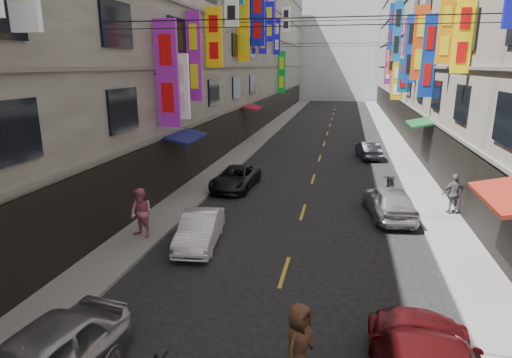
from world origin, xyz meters
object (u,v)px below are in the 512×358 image
at_px(scooter_far_right, 390,186).
at_px(car_right_far, 368,150).
at_px(car_right_mid, 389,202).
at_px(car_left_far, 236,178).
at_px(pedestrian_crossing, 298,344).
at_px(car_left_mid, 200,230).
at_px(pedestrian_lfar, 141,213).
at_px(pedestrian_rfar, 454,194).

xyz_separation_m(scooter_far_right, car_right_far, (-0.72, 9.06, 0.16)).
bearing_deg(car_right_mid, car_left_far, -30.27).
xyz_separation_m(car_right_far, pedestrian_crossing, (-2.42, -23.66, 0.30)).
height_order(car_left_mid, pedestrian_lfar, pedestrian_lfar).
relative_size(car_left_mid, car_left_far, 0.87).
relative_size(car_left_mid, pedestrian_crossing, 2.05).
bearing_deg(car_right_far, car_right_mid, 82.86).
bearing_deg(scooter_far_right, pedestrian_lfar, 54.79).
distance_m(car_left_mid, pedestrian_crossing, 7.75).
xyz_separation_m(car_left_far, car_right_far, (7.40, 9.63, 0.01)).
bearing_deg(scooter_far_right, car_right_far, -70.32).
xyz_separation_m(pedestrian_lfar, pedestrian_crossing, (6.71, -6.42, -0.18)).
bearing_deg(car_right_mid, scooter_far_right, -104.68).
bearing_deg(pedestrian_lfar, car_right_mid, 45.89).
xyz_separation_m(scooter_far_right, car_left_mid, (-7.52, -8.21, 0.17)).
height_order(car_right_mid, pedestrian_lfar, pedestrian_lfar).
xyz_separation_m(scooter_far_right, pedestrian_crossing, (-3.15, -14.60, 0.47)).
bearing_deg(car_left_mid, car_right_mid, 25.44).
relative_size(scooter_far_right, car_left_mid, 0.48).
bearing_deg(car_left_mid, scooter_far_right, 40.24).
xyz_separation_m(car_left_far, pedestrian_crossing, (4.98, -14.03, 0.31)).
distance_m(scooter_far_right, pedestrian_crossing, 14.95).
bearing_deg(car_left_mid, pedestrian_lfar, 171.95).
bearing_deg(scooter_far_right, pedestrian_rfar, 145.25).
bearing_deg(car_right_far, pedestrian_rfar, 96.05).
xyz_separation_m(car_left_mid, pedestrian_rfar, (9.96, 5.33, 0.41)).
height_order(car_right_mid, pedestrian_rfar, pedestrian_rfar).
bearing_deg(pedestrian_crossing, pedestrian_lfar, 67.27).
xyz_separation_m(pedestrian_lfar, pedestrian_rfar, (12.29, 5.29, -0.06)).
distance_m(pedestrian_lfar, pedestrian_rfar, 13.38).
relative_size(car_left_far, pedestrian_rfar, 2.36).
xyz_separation_m(pedestrian_rfar, pedestrian_crossing, (-5.58, -11.72, -0.12)).
height_order(scooter_far_right, car_left_far, car_left_far).
bearing_deg(car_left_mid, pedestrian_crossing, -62.84).
bearing_deg(car_right_far, pedestrian_lfar, 53.33).
bearing_deg(car_right_mid, pedestrian_rfar, -174.28).
height_order(scooter_far_right, pedestrian_lfar, pedestrian_lfar).
height_order(scooter_far_right, car_right_far, car_right_far).
distance_m(car_left_far, car_right_far, 12.15).
bearing_deg(car_right_mid, pedestrian_lfar, 16.80).
xyz_separation_m(car_left_far, car_right_mid, (7.76, -3.04, 0.13)).
xyz_separation_m(scooter_far_right, pedestrian_rfar, (2.43, -2.89, 0.58)).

